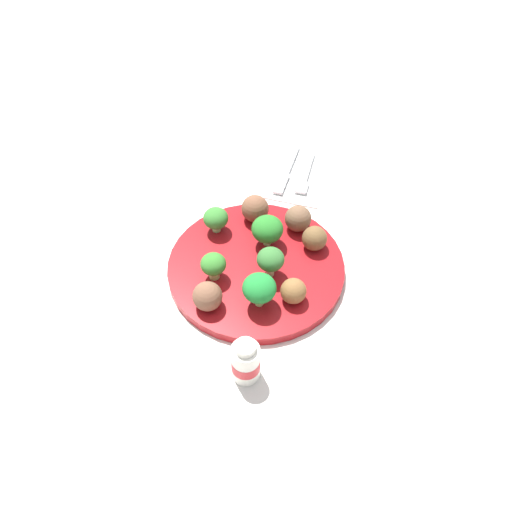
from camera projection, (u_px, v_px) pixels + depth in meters
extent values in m
plane|color=silver|center=(256.00, 271.00, 0.86)|extent=(4.00, 4.00, 0.00)
cylinder|color=maroon|center=(256.00, 268.00, 0.86)|extent=(0.28, 0.28, 0.02)
cylinder|color=#A5CC71|center=(259.00, 300.00, 0.79)|extent=(0.01, 0.01, 0.02)
ellipsoid|color=#1F8132|center=(259.00, 288.00, 0.77)|extent=(0.05, 0.05, 0.04)
cylinder|color=#98BA66|center=(214.00, 274.00, 0.83)|extent=(0.02, 0.02, 0.02)
ellipsoid|color=#367B2C|center=(213.00, 264.00, 0.81)|extent=(0.04, 0.04, 0.03)
cylinder|color=#A1CF7C|center=(216.00, 227.00, 0.90)|extent=(0.01, 0.01, 0.01)
ellipsoid|color=#377A2F|center=(216.00, 218.00, 0.88)|extent=(0.04, 0.04, 0.03)
cylinder|color=#ACBC80|center=(270.00, 270.00, 0.83)|extent=(0.01, 0.01, 0.02)
ellipsoid|color=#356E31|center=(271.00, 259.00, 0.81)|extent=(0.04, 0.04, 0.03)
cylinder|color=#A0BF70|center=(267.00, 240.00, 0.88)|extent=(0.01, 0.01, 0.01)
ellipsoid|color=#287727|center=(267.00, 229.00, 0.86)|extent=(0.05, 0.05, 0.04)
sphere|color=brown|center=(293.00, 291.00, 0.79)|extent=(0.04, 0.04, 0.04)
sphere|color=brown|center=(255.00, 209.00, 0.90)|extent=(0.05, 0.05, 0.05)
sphere|color=brown|center=(315.00, 238.00, 0.86)|extent=(0.04, 0.04, 0.04)
sphere|color=brown|center=(207.00, 296.00, 0.78)|extent=(0.04, 0.04, 0.04)
sphere|color=brown|center=(298.00, 219.00, 0.89)|extent=(0.04, 0.04, 0.04)
cube|color=white|center=(297.00, 172.00, 1.02)|extent=(0.18, 0.13, 0.01)
cube|color=silver|center=(307.00, 167.00, 1.02)|extent=(0.09, 0.01, 0.01)
cube|color=silver|center=(302.00, 188.00, 0.99)|extent=(0.03, 0.02, 0.01)
cube|color=silver|center=(291.00, 160.00, 1.04)|extent=(0.09, 0.02, 0.01)
cube|color=silver|center=(281.00, 184.00, 0.99)|extent=(0.06, 0.02, 0.01)
cylinder|color=white|center=(246.00, 362.00, 0.72)|extent=(0.04, 0.04, 0.06)
cylinder|color=red|center=(246.00, 363.00, 0.72)|extent=(0.04, 0.04, 0.02)
cylinder|color=silver|center=(245.00, 347.00, 0.69)|extent=(0.03, 0.03, 0.01)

